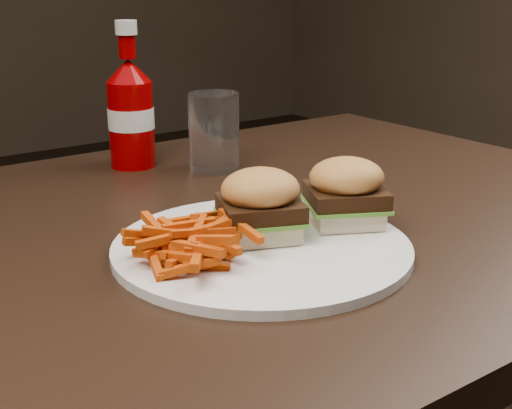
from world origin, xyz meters
TOP-DOWN VIEW (x-y plane):
  - dining_table at (0.00, 0.00)m, footprint 1.20×0.80m
  - plate at (-0.01, -0.11)m, footprint 0.31×0.31m
  - sandwich_half_a at (0.00, -0.10)m, footprint 0.10×0.09m
  - sandwich_half_b at (0.11, -0.12)m, footprint 0.10×0.10m
  - fries_pile at (-0.08, -0.10)m, footprint 0.12×0.12m
  - ketchup_bottle at (0.05, 0.28)m, footprint 0.07×0.07m
  - tumbler at (0.14, 0.20)m, footprint 0.09×0.09m

SIDE VIEW (x-z plane):
  - dining_table at x=0.00m, z-range 0.71..0.75m
  - plate at x=-0.01m, z-range 0.75..0.76m
  - sandwich_half_a at x=0.00m, z-range 0.76..0.78m
  - sandwich_half_b at x=0.11m, z-range 0.76..0.78m
  - fries_pile at x=-0.08m, z-range 0.76..0.80m
  - tumbler at x=0.14m, z-range 0.75..0.86m
  - ketchup_bottle at x=0.05m, z-range 0.74..0.88m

